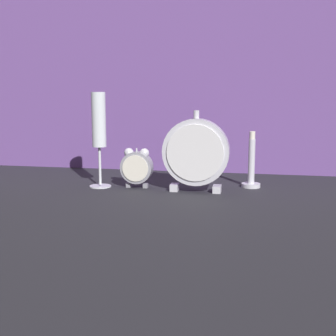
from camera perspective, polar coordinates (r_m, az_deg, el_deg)
The scene contains 6 objects.
ground_plane at distance 1.16m, azimuth -0.75°, elevation -3.10°, with size 4.00×4.00×0.00m, color #232328.
fabric_backdrop_drape at distance 1.46m, azimuth 1.87°, elevation 11.49°, with size 1.66×0.01×0.61m, color #6B478E.
alarm_clock_twin_bell at distance 1.22m, azimuth -3.84°, elevation 0.25°, with size 0.08×0.03×0.10m.
mantel_clock_silver at distance 1.16m, azimuth 3.42°, elevation 1.88°, with size 0.17×0.04×0.20m.
champagne_flute at distance 1.23m, azimuth -8.42°, elevation 4.91°, with size 0.06×0.06×0.25m.
brass_candlestick at distance 1.25m, azimuth 10.12°, elevation -0.09°, with size 0.05×0.05×0.15m.
Camera 1 is at (0.23, -1.11, 0.26)m, focal length 50.00 mm.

